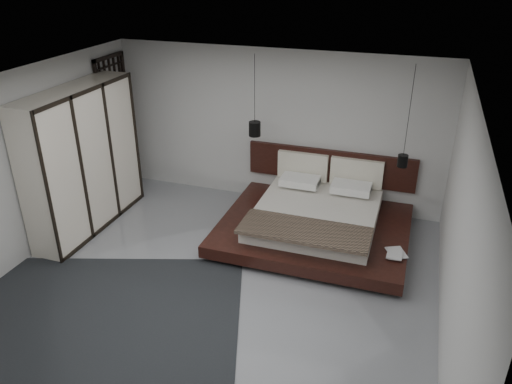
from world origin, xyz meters
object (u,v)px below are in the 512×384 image
(lattice_screen, at_px, (117,126))
(wardrobe, at_px, (83,160))
(pendant_left, at_px, (255,129))
(bed, at_px, (316,219))
(rug, at_px, (97,316))
(pendant_right, at_px, (403,160))

(lattice_screen, height_order, wardrobe, lattice_screen)
(pendant_left, bearing_deg, lattice_screen, 178.74)
(bed, relative_size, rug, 0.81)
(pendant_right, bearing_deg, pendant_left, 180.00)
(wardrobe, bearing_deg, bed, 13.07)
(pendant_left, height_order, wardrobe, pendant_left)
(pendant_right, bearing_deg, lattice_screen, 179.33)
(bed, relative_size, pendant_left, 2.18)
(rug, bearing_deg, pendant_left, 73.62)
(pendant_left, xyz_separation_m, wardrobe, (-2.50, -1.35, -0.37))
(pendant_left, xyz_separation_m, pendant_right, (2.45, 0.00, -0.25))
(pendant_right, xyz_separation_m, rug, (-3.46, -3.42, -1.30))
(pendant_left, distance_m, rug, 3.89)
(lattice_screen, height_order, rug, lattice_screen)
(pendant_left, bearing_deg, pendant_right, 0.00)
(bed, xyz_separation_m, pendant_right, (1.23, 0.49, 1.00))
(lattice_screen, xyz_separation_m, pendant_left, (2.76, -0.06, 0.26))
(bed, xyz_separation_m, wardrobe, (-3.73, -0.87, 0.89))
(bed, distance_m, pendant_left, 1.82)
(pendant_right, height_order, wardrobe, pendant_right)
(bed, bearing_deg, pendant_right, 21.75)
(bed, height_order, pendant_left, pendant_left)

